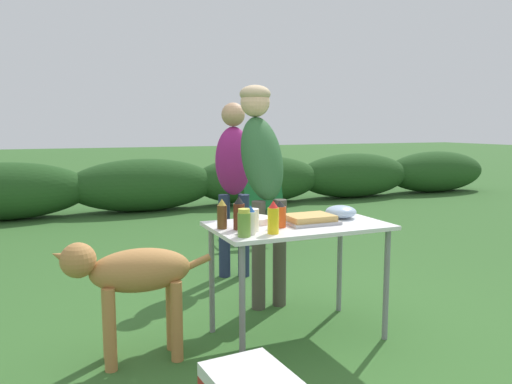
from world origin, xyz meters
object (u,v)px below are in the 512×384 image
(standing_person_in_dark_puffer, at_px, (234,172))
(camp_chair_green_behind_table, at_px, (259,201))
(food_tray, at_px, (309,219))
(paper_cup_stack, at_px, (252,220))
(relish_jar, at_px, (244,223))
(mustard_bottle, at_px, (273,218))
(mixing_bowl, at_px, (341,212))
(standing_person_in_gray_fleece, at_px, (262,164))
(dog, at_px, (132,277))
(beer_bottle, at_px, (222,215))
(mayo_bottle, at_px, (250,221))
(plate_stack, at_px, (254,220))
(hot_sauce_bottle, at_px, (280,215))
(bbq_sauce_bottle, at_px, (239,214))
(folding_table, at_px, (298,236))

(standing_person_in_dark_puffer, bearing_deg, camp_chair_green_behind_table, 77.48)
(food_tray, xyz_separation_m, paper_cup_stack, (-0.43, -0.08, 0.04))
(relish_jar, relative_size, mustard_bottle, 0.82)
(food_tray, xyz_separation_m, mixing_bowl, (0.29, 0.08, 0.02))
(mixing_bowl, bearing_deg, relish_jar, -161.33)
(standing_person_in_gray_fleece, height_order, dog, standing_person_in_gray_fleece)
(beer_bottle, relative_size, mustard_bottle, 0.95)
(mayo_bottle, distance_m, beer_bottle, 0.24)
(dog, bearing_deg, plate_stack, -80.76)
(hot_sauce_bottle, xyz_separation_m, mustard_bottle, (-0.11, -0.15, 0.01))
(mixing_bowl, relative_size, hot_sauce_bottle, 1.26)
(food_tray, xyz_separation_m, standing_person_in_dark_puffer, (0.01, 1.39, 0.18))
(standing_person_in_dark_puffer, bearing_deg, mustard_bottle, -83.23)
(beer_bottle, bearing_deg, standing_person_in_gray_fleece, 49.21)
(mustard_bottle, bearing_deg, paper_cup_stack, 128.73)
(plate_stack, xyz_separation_m, camp_chair_green_behind_table, (1.14, 2.54, -0.29))
(paper_cup_stack, height_order, bbq_sauce_bottle, bbq_sauce_bottle)
(plate_stack, bearing_deg, relish_jar, -120.59)
(food_tray, distance_m, beer_bottle, 0.57)
(hot_sauce_bottle, height_order, standing_person_in_gray_fleece, standing_person_in_gray_fleece)
(hot_sauce_bottle, distance_m, standing_person_in_gray_fleece, 0.79)
(mayo_bottle, bearing_deg, camp_chair_green_behind_table, 65.64)
(mayo_bottle, bearing_deg, mixing_bowl, 17.20)
(folding_table, relative_size, hot_sauce_bottle, 6.69)
(beer_bottle, distance_m, standing_person_in_dark_puffer, 1.45)
(food_tray, relative_size, standing_person_in_dark_puffer, 0.21)
(mayo_bottle, distance_m, relish_jar, 0.07)
(relish_jar, bearing_deg, folding_table, 24.96)
(mixing_bowl, height_order, paper_cup_stack, paper_cup_stack)
(food_tray, height_order, beer_bottle, beer_bottle)
(folding_table, height_order, beer_bottle, beer_bottle)
(bbq_sauce_bottle, bearing_deg, dog, 173.27)
(paper_cup_stack, distance_m, relish_jar, 0.15)
(mayo_bottle, bearing_deg, food_tray, 18.16)
(bbq_sauce_bottle, bearing_deg, food_tray, -0.42)
(folding_table, height_order, standing_person_in_dark_puffer, standing_person_in_dark_puffer)
(food_tray, bearing_deg, plate_stack, 155.00)
(relish_jar, height_order, camp_chair_green_behind_table, relish_jar)
(dog, bearing_deg, mustard_bottle, -104.93)
(mayo_bottle, relative_size, beer_bottle, 0.92)
(relish_jar, relative_size, hot_sauce_bottle, 0.96)
(paper_cup_stack, bearing_deg, beer_bottle, 134.01)
(folding_table, height_order, camp_chair_green_behind_table, camp_chair_green_behind_table)
(plate_stack, relative_size, standing_person_in_gray_fleece, 0.13)
(folding_table, xyz_separation_m, paper_cup_stack, (-0.36, -0.10, 0.14))
(standing_person_in_dark_puffer, xyz_separation_m, camp_chair_green_behind_table, (0.81, 1.30, -0.48))
(plate_stack, distance_m, relish_jar, 0.40)
(food_tray, bearing_deg, paper_cup_stack, -169.67)
(folding_table, bearing_deg, mayo_bottle, -156.78)
(bbq_sauce_bottle, bearing_deg, standing_person_in_gray_fleece, 56.54)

